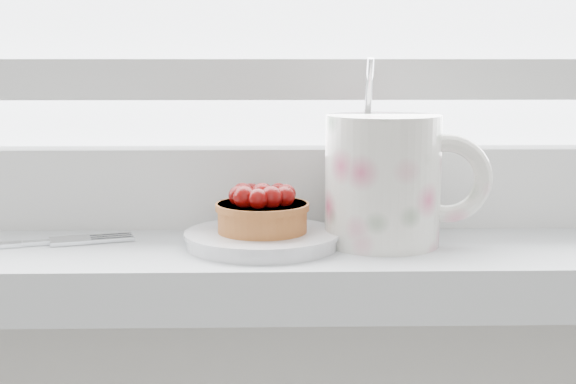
{
  "coord_description": "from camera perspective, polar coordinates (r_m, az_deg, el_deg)",
  "views": [
    {
      "loc": [
        -0.02,
        1.26,
        1.08
      ],
      "look_at": [
        -0.0,
        1.88,
        0.98
      ],
      "focal_mm": 50.0,
      "sensor_mm": 36.0,
      "label": 1
    }
  ],
  "objects": [
    {
      "name": "saucer",
      "position": [
        0.64,
        -1.83,
        -3.37
      ],
      "size": [
        0.12,
        0.12,
        0.01
      ],
      "primitive_type": "cylinder",
      "color": "silver",
      "rests_on": "windowsill"
    },
    {
      "name": "raspberry_tart",
      "position": [
        0.63,
        -1.85,
        -1.32
      ],
      "size": [
        0.07,
        0.07,
        0.04
      ],
      "color": "#954E20",
      "rests_on": "saucer"
    },
    {
      "name": "floral_mug",
      "position": [
        0.64,
        7.07,
        1.04
      ],
      "size": [
        0.14,
        0.11,
        0.15
      ],
      "color": "silver",
      "rests_on": "windowsill"
    }
  ]
}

